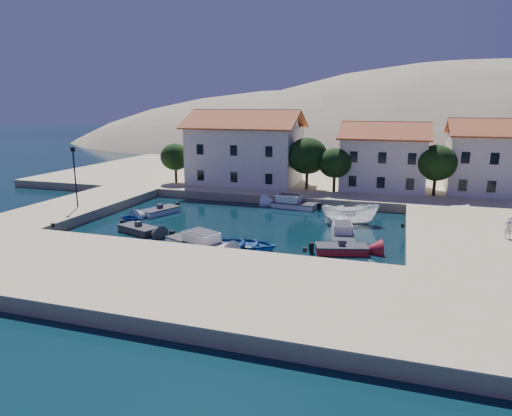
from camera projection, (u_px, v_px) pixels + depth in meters
The scene contains 23 objects.
ground at pixel (199, 257), 34.85m from camera, with size 400.00×400.00×0.00m, color black.
quay_south at pixel (160, 279), 29.17m from camera, with size 52.00×12.00×1.00m, color beige.
quay_east at pixel (475, 239), 37.87m from camera, with size 11.00×20.00×1.00m, color beige.
quay_west at pixel (79, 207), 49.72m from camera, with size 8.00×20.00×1.00m, color beige.
quay_north at pixel (317, 178), 69.40m from camera, with size 80.00×36.00×1.00m, color beige.
hills at pixel (419, 214), 148.55m from camera, with size 254.00×176.00×99.00m.
building_left at pixel (245, 146), 61.31m from camera, with size 14.70×9.45×9.70m.
building_mid at pixel (384, 155), 57.00m from camera, with size 10.50×8.40×8.30m.
building_right at pixel (489, 156), 54.28m from camera, with size 9.45×8.40×8.80m.
trees at pixel (319, 159), 56.04m from camera, with size 37.30×5.30×6.45m.
lamppost at pixel (75, 171), 46.47m from camera, with size 0.35×0.25×6.22m.
bollards at pixel (250, 233), 37.34m from camera, with size 29.36×9.56×0.30m.
motorboat_grey_sw at pixel (139, 229), 41.54m from camera, with size 4.31×3.00×1.25m.
cabin_cruiser_south at pixel (196, 241), 37.31m from camera, with size 5.70×4.16×1.60m.
rowboat_south at pixel (244, 250), 36.73m from camera, with size 3.75×5.25×1.09m, color #1C4C9B.
motorboat_red_se at pixel (341, 249), 35.88m from camera, with size 4.38×2.84×1.25m.
cabin_cruiser_east at pixel (343, 235), 39.01m from camera, with size 2.63×4.88×1.60m.
boat_east at pixel (350, 223), 44.78m from camera, with size 2.07×5.51×2.13m, color white.
motorboat_white_ne at pixel (364, 212), 48.46m from camera, with size 2.19×3.36×1.25m.
rowboat_west at pixel (131, 223), 45.07m from camera, with size 2.43×2.81×1.48m, color #1C4C9B.
motorboat_white_west at pixel (160, 211), 48.67m from camera, with size 3.26×4.70×1.25m.
cabin_cruiser_north at pixel (294, 204), 51.48m from camera, with size 5.22×2.74×1.60m.
pedestrian at pixel (508, 228), 36.16m from camera, with size 0.64×0.42×1.75m, color white.
Camera 1 is at (14.31, -30.21, 11.42)m, focal length 32.00 mm.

